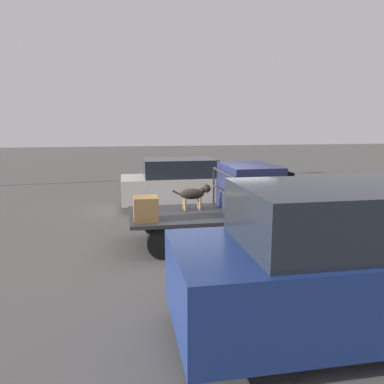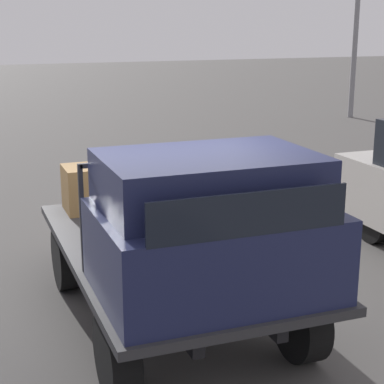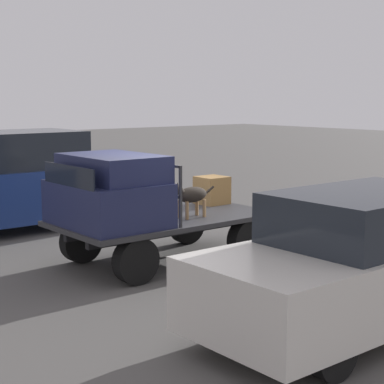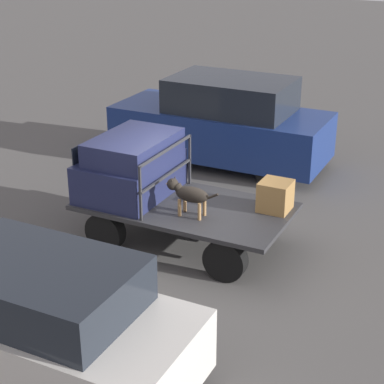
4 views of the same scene
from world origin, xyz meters
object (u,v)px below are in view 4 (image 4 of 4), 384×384
(dog, at_px, (188,193))
(parked_pickup_far, at_px, (223,122))
(parked_sedan, at_px, (31,319))
(cargo_crate, at_px, (275,196))
(flatbed_truck, at_px, (185,215))

(dog, distance_m, parked_pickup_far, 4.76)
(parked_sedan, height_order, parked_pickup_far, parked_pickup_far)
(parked_sedan, bearing_deg, cargo_crate, -106.76)
(cargo_crate, height_order, parked_pickup_far, parked_pickup_far)
(dog, height_order, cargo_crate, dog)
(parked_sedan, xyz_separation_m, parked_pickup_far, (1.03, -8.32, 0.17))
(dog, relative_size, parked_sedan, 0.23)
(cargo_crate, xyz_separation_m, parked_pickup_far, (2.62, -3.70, -0.03))
(flatbed_truck, height_order, cargo_crate, cargo_crate)
(dog, distance_m, cargo_crate, 1.54)
(dog, bearing_deg, flatbed_truck, -54.32)
(flatbed_truck, height_order, parked_sedan, parked_sedan)
(parked_sedan, bearing_deg, dog, -92.69)
(dog, bearing_deg, parked_sedan, 86.48)
(dog, distance_m, parked_sedan, 3.79)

